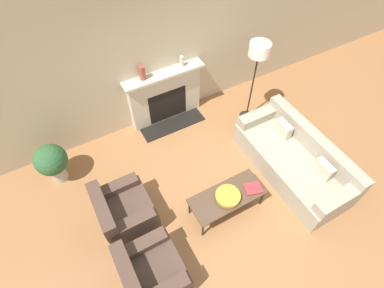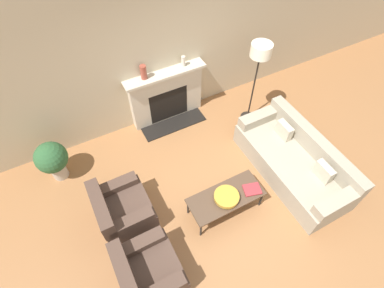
{
  "view_description": "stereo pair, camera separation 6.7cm",
  "coord_description": "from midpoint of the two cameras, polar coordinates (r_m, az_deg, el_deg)",
  "views": [
    {
      "loc": [
        -1.8,
        -1.79,
        4.5
      ],
      "look_at": [
        -0.23,
        1.06,
        0.45
      ],
      "focal_mm": 28.0,
      "sensor_mm": 36.0,
      "label": 1
    },
    {
      "loc": [
        -1.74,
        -1.82,
        4.5
      ],
      "look_at": [
        -0.23,
        1.06,
        0.45
      ],
      "focal_mm": 28.0,
      "sensor_mm": 36.0,
      "label": 2
    }
  ],
  "objects": [
    {
      "name": "ground_plane",
      "position": [
        5.17,
        7.71,
        -10.22
      ],
      "size": [
        18.0,
        18.0,
        0.0
      ],
      "primitive_type": "plane",
      "color": "#99663D"
    },
    {
      "name": "wall_back",
      "position": [
        5.5,
        -5.29,
        17.36
      ],
      "size": [
        18.0,
        0.06,
        2.9
      ],
      "color": "#BCAD8E",
      "rests_on": "ground_plane"
    },
    {
      "name": "fireplace",
      "position": [
        5.91,
        -5.41,
        8.95
      ],
      "size": [
        1.56,
        0.59,
        1.12
      ],
      "color": "beige",
      "rests_on": "ground_plane"
    },
    {
      "name": "couch",
      "position": [
        5.47,
        18.55,
        -2.85
      ],
      "size": [
        0.94,
        2.17,
        0.77
      ],
      "rotation": [
        0.0,
        0.0,
        -1.57
      ],
      "color": "#9E937F",
      "rests_on": "ground_plane"
    },
    {
      "name": "armchair_near",
      "position": [
        4.39,
        -8.25,
        -23.23
      ],
      "size": [
        0.77,
        0.84,
        0.79
      ],
      "rotation": [
        0.0,
        0.0,
        1.57
      ],
      "color": "#4C382D",
      "rests_on": "ground_plane"
    },
    {
      "name": "armchair_far",
      "position": [
        4.79,
        -13.24,
        -12.48
      ],
      "size": [
        0.77,
        0.84,
        0.79
      ],
      "rotation": [
        0.0,
        0.0,
        1.57
      ],
      "color": "#4C382D",
      "rests_on": "ground_plane"
    },
    {
      "name": "coffee_table",
      "position": [
        4.73,
        6.3,
        -9.95
      ],
      "size": [
        1.19,
        0.51,
        0.41
      ],
      "color": "#4C3828",
      "rests_on": "ground_plane"
    },
    {
      "name": "bowl",
      "position": [
        4.64,
        6.43,
        -9.85
      ],
      "size": [
        0.39,
        0.39,
        0.09
      ],
      "color": "#BC8E2D",
      "rests_on": "coffee_table"
    },
    {
      "name": "book",
      "position": [
        4.82,
        11.16,
        -8.28
      ],
      "size": [
        0.31,
        0.28,
        0.02
      ],
      "rotation": [
        0.0,
        0.0,
        -0.28
      ],
      "color": "#9E2D33",
      "rests_on": "coffee_table"
    },
    {
      "name": "floor_lamp",
      "position": [
        5.42,
        12.13,
        15.91
      ],
      "size": [
        0.36,
        0.36,
        1.72
      ],
      "color": "black",
      "rests_on": "ground_plane"
    },
    {
      "name": "mantel_vase_left",
      "position": [
        5.37,
        -9.82,
        13.21
      ],
      "size": [
        0.11,
        0.11,
        0.26
      ],
      "color": "brown",
      "rests_on": "fireplace"
    },
    {
      "name": "mantel_vase_center_left",
      "position": [
        5.62,
        -2.32,
        15.46
      ],
      "size": [
        0.07,
        0.07,
        0.2
      ],
      "color": "beige",
      "rests_on": "fireplace"
    },
    {
      "name": "potted_plant",
      "position": [
        5.46,
        -25.5,
        -3.02
      ],
      "size": [
        0.53,
        0.53,
        0.79
      ],
      "color": "#B2A899",
      "rests_on": "ground_plane"
    }
  ]
}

